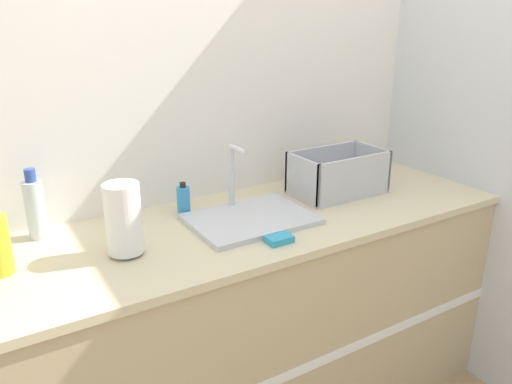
# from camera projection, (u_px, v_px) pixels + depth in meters

# --- Properties ---
(wall_back) EXTENTS (4.46, 0.06, 2.60)m
(wall_back) POSITION_uv_depth(u_px,v_px,m) (209.00, 105.00, 2.06)
(wall_back) COLOR silver
(wall_back) RESTS_ON ground_plane
(wall_right) EXTENTS (0.06, 2.65, 2.60)m
(wall_right) POSITION_uv_depth(u_px,v_px,m) (450.00, 96.00, 2.29)
(wall_right) COLOR silver
(wall_right) RESTS_ON ground_plane
(counter_cabinet) EXTENTS (2.08, 0.68, 0.92)m
(counter_cabinet) POSITION_uv_depth(u_px,v_px,m) (254.00, 321.00, 2.06)
(counter_cabinet) COLOR tan
(counter_cabinet) RESTS_ON ground_plane
(sink) EXTENTS (0.45, 0.33, 0.27)m
(sink) POSITION_uv_depth(u_px,v_px,m) (250.00, 216.00, 1.88)
(sink) COLOR silver
(sink) RESTS_ON counter_cabinet
(paper_towel_roll) EXTENTS (0.12, 0.12, 0.24)m
(paper_towel_roll) POSITION_uv_depth(u_px,v_px,m) (124.00, 219.00, 1.58)
(paper_towel_roll) COLOR #4C4C51
(paper_towel_roll) RESTS_ON counter_cabinet
(dish_rack) EXTENTS (0.39, 0.23, 0.19)m
(dish_rack) POSITION_uv_depth(u_px,v_px,m) (338.00, 177.00, 2.15)
(dish_rack) COLOR #B7BABF
(dish_rack) RESTS_ON counter_cabinet
(bottle_clear) EXTENTS (0.07, 0.07, 0.25)m
(bottle_clear) POSITION_uv_depth(u_px,v_px,m) (35.00, 208.00, 1.71)
(bottle_clear) COLOR silver
(bottle_clear) RESTS_ON counter_cabinet
(soap_dispenser) EXTENTS (0.05, 0.05, 0.13)m
(soap_dispenser) POSITION_uv_depth(u_px,v_px,m) (183.00, 200.00, 1.93)
(soap_dispenser) COLOR #338CCC
(soap_dispenser) RESTS_ON counter_cabinet
(sponge) EXTENTS (0.09, 0.06, 0.02)m
(sponge) POSITION_uv_depth(u_px,v_px,m) (279.00, 239.00, 1.70)
(sponge) COLOR #3399BF
(sponge) RESTS_ON counter_cabinet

